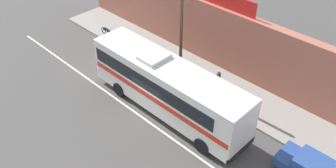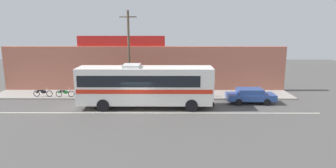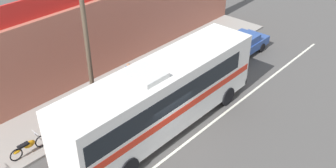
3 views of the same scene
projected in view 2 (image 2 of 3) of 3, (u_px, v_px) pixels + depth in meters
name	position (u px, v px, depth m)	size (l,w,h in m)	color
ground_plane	(138.00, 110.00, 24.90)	(70.00, 70.00, 0.00)	#4F4C49
sidewalk_slab	(143.00, 95.00, 29.97)	(30.00, 3.60, 0.14)	gray
storefront_facade	(144.00, 69.00, 31.60)	(30.00, 0.70, 4.80)	#B26651
storefront_billboard	(121.00, 41.00, 31.01)	(9.28, 0.12, 1.10)	red
road_center_stripe	(137.00, 113.00, 24.11)	(30.00, 0.14, 0.01)	silver
intercity_bus	(144.00, 84.00, 25.28)	(11.51, 2.64, 3.78)	white
parked_car	(250.00, 95.00, 26.90)	(4.34, 1.82, 1.37)	#2D4C93
utility_pole	(129.00, 53.00, 27.83)	(1.60, 0.22, 8.23)	brown
motorcycle_blue	(65.00, 93.00, 28.63)	(1.83, 0.56, 0.94)	black
motorcycle_black	(91.00, 93.00, 28.71)	(1.88, 0.56, 0.94)	black
motorcycle_orange	(43.00, 92.00, 28.76)	(1.89, 0.56, 0.94)	black
pedestrian_far_left	(160.00, 86.00, 29.04)	(0.30, 0.48, 1.74)	brown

